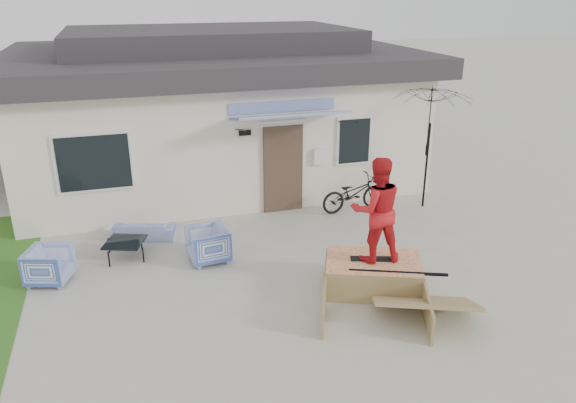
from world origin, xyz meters
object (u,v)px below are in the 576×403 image
object	(u,v)px
armchair_right	(208,243)
patio_umbrella	(429,138)
coffee_table	(126,249)
skateboard	(373,258)
bicycle	(354,190)
skate_ramp	(373,275)
skater	(377,208)
loveseat	(144,227)
armchair_left	(49,264)

from	to	relation	value
armchair_right	patio_umbrella	distance (m)	5.88
coffee_table	skateboard	bearing A→B (deg)	-30.96
armchair_right	bicycle	distance (m)	4.13
patio_umbrella	skate_ramp	size ratio (longest dim) A/B	0.99
skateboard	skater	distance (m)	0.97
armchair_right	skate_ramp	distance (m)	3.29
armchair_right	coffee_table	distance (m)	1.70
skater	patio_umbrella	bearing A→B (deg)	-123.98
loveseat	armchair_left	distance (m)	2.29
armchair_left	coffee_table	distance (m)	1.50
armchair_left	patio_umbrella	bearing A→B (deg)	-62.93
armchair_right	skater	size ratio (longest dim) A/B	0.41
skate_ramp	skateboard	size ratio (longest dim) A/B	2.70
armchair_right	loveseat	bearing A→B (deg)	-148.27
patio_umbrella	skateboard	bearing A→B (deg)	-131.91
loveseat	armchair_right	world-z (taller)	armchair_right
armchair_left	armchair_right	bearing A→B (deg)	-71.85
loveseat	patio_umbrella	xyz separation A→B (m)	(6.72, -0.15, 1.49)
patio_umbrella	skate_ramp	world-z (taller)	patio_umbrella
armchair_right	skater	distance (m)	3.48
coffee_table	skate_ramp	size ratio (longest dim) A/B	0.33
patio_umbrella	skater	xyz separation A→B (m)	(-2.91, -3.24, -0.20)
skate_ramp	skater	world-z (taller)	skater
loveseat	coffee_table	size ratio (longest dim) A/B	1.84
bicycle	skateboard	distance (m)	3.69
skater	coffee_table	bearing A→B (deg)	-23.03
bicycle	patio_umbrella	xyz separation A→B (m)	(1.76, -0.27, 1.22)
armchair_left	bicycle	xyz separation A→B (m)	(6.72, 1.59, 0.16)
skate_ramp	skateboard	world-z (taller)	skateboard
patio_umbrella	skater	world-z (taller)	skater
skateboard	skater	xyz separation A→B (m)	(0.00, -0.00, 0.97)
loveseat	bicycle	distance (m)	4.97
armchair_left	armchair_right	world-z (taller)	armchair_right
bicycle	skateboard	world-z (taller)	bicycle
armchair_left	bicycle	bearing A→B (deg)	-58.43
armchair_left	skateboard	size ratio (longest dim) A/B	0.91
patio_umbrella	skateboard	xyz separation A→B (m)	(-2.91, -3.24, -1.17)
coffee_table	skate_ramp	bearing A→B (deg)	-31.60
skate_ramp	coffee_table	bearing A→B (deg)	171.32
armchair_right	skateboard	world-z (taller)	armchair_right
skateboard	skater	bearing A→B (deg)	-71.00
armchair_left	skater	bearing A→B (deg)	-90.76
bicycle	skate_ramp	world-z (taller)	bicycle
loveseat	coffee_table	bearing A→B (deg)	79.95
loveseat	coffee_table	world-z (taller)	loveseat
skater	skate_ramp	bearing A→B (deg)	75.02
loveseat	skateboard	bearing A→B (deg)	154.24
loveseat	coffee_table	xyz separation A→B (m)	(-0.41, -0.85, -0.08)
coffee_table	skater	size ratio (longest dim) A/B	0.38
armchair_right	bicycle	world-z (taller)	bicycle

